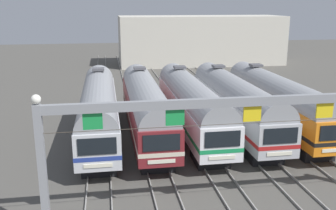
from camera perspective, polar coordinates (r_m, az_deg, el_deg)
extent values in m
plane|color=#4C4944|center=(33.19, 3.34, -4.23)|extent=(160.00, 160.00, 0.00)
cube|color=gray|center=(48.81, -10.72, 1.85)|extent=(0.07, 70.00, 0.15)
cube|color=gray|center=(48.79, -9.04, 1.92)|extent=(0.07, 70.00, 0.15)
cube|color=gray|center=(48.85, -6.23, 2.04)|extent=(0.07, 70.00, 0.15)
cube|color=gray|center=(48.94, -4.56, 2.10)|extent=(0.07, 70.00, 0.15)
cube|color=gray|center=(49.19, -1.78, 2.21)|extent=(0.07, 70.00, 0.15)
cube|color=gray|center=(49.39, -0.13, 2.27)|extent=(0.07, 70.00, 0.15)
cube|color=gray|center=(49.82, 2.59, 2.36)|extent=(0.07, 70.00, 0.15)
cube|color=gray|center=(50.13, 4.20, 2.41)|extent=(0.07, 70.00, 0.15)
cube|color=gray|center=(50.73, 6.83, 2.50)|extent=(0.07, 70.00, 0.15)
cube|color=gray|center=(51.14, 8.38, 2.54)|extent=(0.07, 70.00, 0.15)
cube|color=silver|center=(31.78, -10.19, -1.10)|extent=(2.85, 18.00, 2.35)
cube|color=navy|center=(31.88, -10.16, -1.71)|extent=(2.88, 18.02, 0.28)
cylinder|color=gray|center=(31.49, -10.29, 0.95)|extent=(2.74, 17.64, 2.74)
cube|color=black|center=(23.06, -10.47, -6.06)|extent=(2.28, 0.06, 1.03)
cube|color=silver|center=(23.52, -10.33, -8.85)|extent=(1.71, 0.05, 0.24)
cube|color=black|center=(26.39, -10.16, -8.38)|extent=(2.28, 2.60, 1.05)
cube|color=black|center=(38.31, -9.99, -0.99)|extent=(2.28, 2.60, 1.05)
cube|color=#4C4C51|center=(36.12, -10.31, 5.23)|extent=(1.10, 1.10, 0.20)
cube|color=maroon|center=(31.93, -3.32, -0.81)|extent=(2.85, 18.00, 2.35)
cube|color=beige|center=(32.03, -3.31, -1.42)|extent=(2.88, 18.02, 0.28)
cylinder|color=gray|center=(31.63, -3.35, 1.24)|extent=(2.74, 17.64, 2.74)
cube|color=black|center=(23.26, -0.97, -5.62)|extent=(2.28, 0.06, 1.03)
cube|color=silver|center=(23.72, -0.95, -8.39)|extent=(1.71, 0.05, 0.24)
cube|color=black|center=(26.57, -1.81, -7.98)|extent=(2.28, 2.60, 1.05)
cube|color=black|center=(38.43, -4.28, -0.75)|extent=(2.28, 2.60, 1.05)
cube|color=#4C4C51|center=(36.25, -4.23, 5.47)|extent=(1.10, 1.10, 0.20)
cube|color=white|center=(32.53, 3.40, -0.52)|extent=(2.85, 18.00, 2.35)
cube|color=#198C4C|center=(32.63, 3.39, -1.12)|extent=(2.88, 18.02, 0.28)
cylinder|color=gray|center=(32.24, 3.43, 1.50)|extent=(2.74, 17.64, 2.74)
cube|color=black|center=(24.08, 8.12, -5.05)|extent=(2.28, 0.06, 1.03)
cube|color=silver|center=(24.52, 8.01, -7.74)|extent=(1.71, 0.05, 0.24)
cube|color=black|center=(27.29, 6.25, -7.43)|extent=(2.28, 2.60, 1.05)
cube|color=black|center=(38.93, 1.34, -0.51)|extent=(2.28, 2.60, 1.05)
cube|color=#4C4C51|center=(36.78, 1.75, 5.64)|extent=(1.10, 1.10, 0.20)
cube|color=#B2B5BA|center=(33.56, 9.79, -0.23)|extent=(2.85, 18.00, 2.35)
cube|color=#B21E1E|center=(33.65, 9.76, -0.81)|extent=(2.88, 18.02, 0.28)
cylinder|color=gray|center=(33.28, 9.88, 1.72)|extent=(2.74, 17.64, 2.74)
cube|color=black|center=(25.45, 16.40, -4.42)|extent=(2.28, 0.06, 1.03)
cube|color=silver|center=(25.87, 16.20, -6.98)|extent=(1.71, 0.05, 0.24)
cube|color=black|center=(28.50, 13.74, -6.79)|extent=(2.28, 2.60, 1.05)
cube|color=black|center=(39.79, 6.77, -0.27)|extent=(2.28, 2.60, 1.05)
cube|color=#4C4C51|center=(37.69, 7.50, 5.74)|extent=(1.10, 1.10, 0.20)
cube|color=orange|center=(34.98, 15.73, 0.04)|extent=(2.85, 18.00, 2.35)
cube|color=black|center=(35.06, 15.69, -0.52)|extent=(2.88, 18.02, 0.28)
cylinder|color=gray|center=(34.71, 15.87, 1.91)|extent=(2.74, 17.64, 2.74)
cube|color=black|center=(27.29, 23.68, -3.79)|extent=(2.28, 0.06, 1.03)
cube|color=silver|center=(27.68, 23.42, -6.19)|extent=(1.71, 0.05, 0.24)
cube|color=black|center=(30.16, 20.49, -6.12)|extent=(2.28, 2.60, 1.05)
cube|color=black|center=(41.00, 11.92, -0.04)|extent=(2.28, 2.60, 1.05)
cube|color=#4C4C51|center=(38.96, 12.92, 5.79)|extent=(1.10, 1.10, 0.20)
cube|color=gray|center=(18.95, -18.12, -9.51)|extent=(0.36, 0.36, 6.50)
cube|color=gray|center=(19.01, 12.48, 0.56)|extent=(20.11, 0.32, 0.44)
cube|color=#198C3F|center=(17.88, -11.12, -2.34)|extent=(0.90, 0.08, 0.80)
cube|color=#198C3F|center=(18.14, 1.05, -1.81)|extent=(0.90, 0.08, 0.80)
cube|color=yellow|center=(19.17, 12.38, -1.24)|extent=(0.90, 0.08, 0.80)
cube|color=yellow|center=(20.87, 22.21, -0.70)|extent=(0.90, 0.08, 0.80)
sphere|color=white|center=(17.84, -19.02, 0.81)|extent=(0.44, 0.44, 0.44)
cylinder|color=#3F382D|center=(19.31, 12.30, -2.61)|extent=(20.11, 0.03, 0.03)
cube|color=beige|center=(71.69, 4.83, 9.58)|extent=(29.52, 10.00, 8.65)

